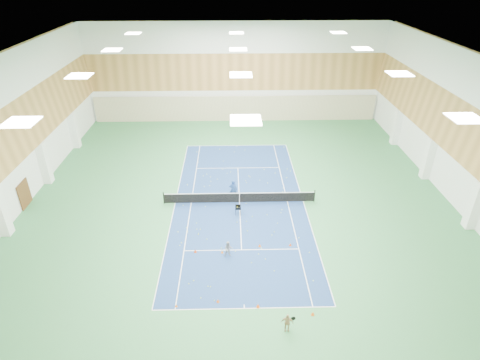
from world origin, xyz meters
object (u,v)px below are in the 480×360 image
coach (233,190)px  child_apron (287,322)px  tennis_net (239,197)px  child_court (228,249)px  ball_cart (238,210)px

coach → child_apron: coach is taller
tennis_net → child_court: child_court is taller
tennis_net → coach: (-0.52, 0.60, 0.38)m
coach → ball_cart: 2.49m
tennis_net → child_apron: 13.71m
coach → child_court: 7.62m
child_court → child_apron: bearing=-71.0°
ball_cart → child_apron: bearing=-79.1°
coach → ball_cart: (0.36, -2.41, -0.52)m
tennis_net → coach: size_ratio=6.90×
tennis_net → ball_cart: (-0.16, -1.81, -0.15)m
child_court → coach: bearing=79.5°
child_apron → ball_cart: size_ratio=1.49×
child_court → ball_cart: child_court is taller
child_court → child_apron: size_ratio=0.99×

